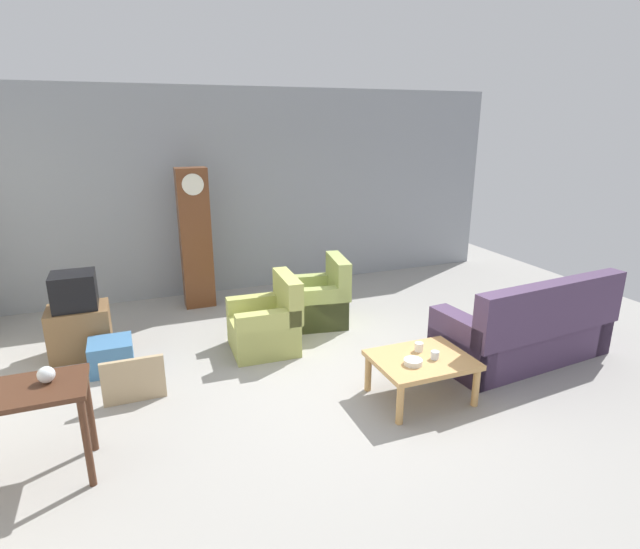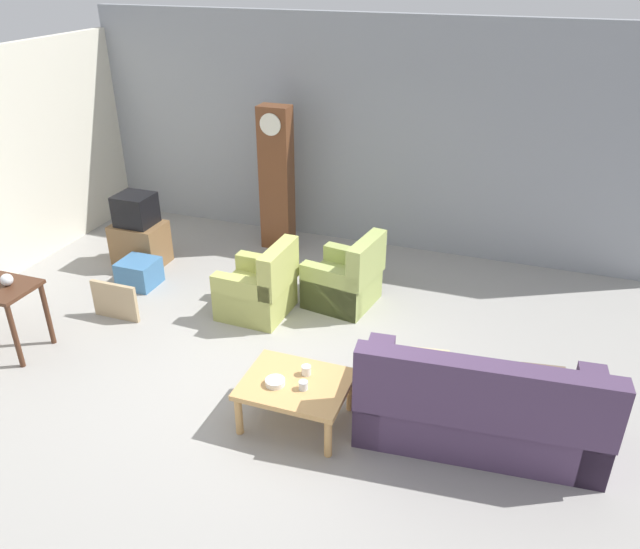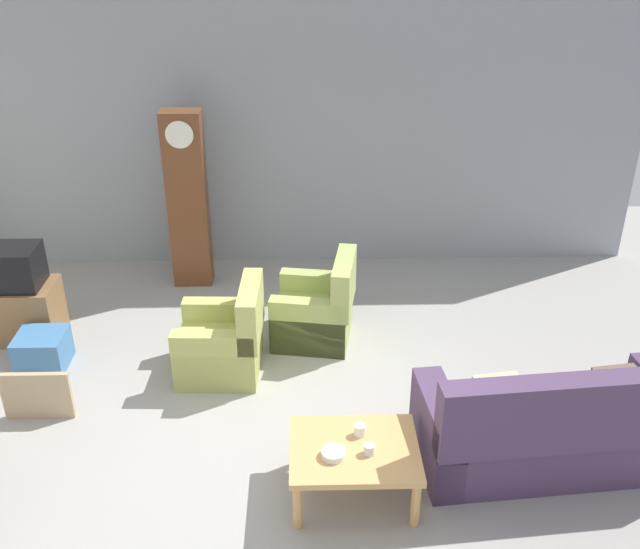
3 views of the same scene
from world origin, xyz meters
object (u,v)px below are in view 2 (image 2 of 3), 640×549
at_px(armchair_olive_far, 345,281).
at_px(storage_box_blue, 139,273).
at_px(couch_floral, 479,410).
at_px(cup_blue_rimmed, 303,385).
at_px(coffee_table_wood, 296,388).
at_px(glass_dome_cloche, 7,280).
at_px(cup_white_porcelain, 306,370).
at_px(grandfather_clock, 277,179).
at_px(framed_picture_leaning, 115,301).
at_px(tv_crt, 135,210).
at_px(tv_stand_cabinet, 141,244).
at_px(bowl_white_stacked, 275,382).
at_px(armchair_olive_near, 259,290).

height_order(armchair_olive_far, storage_box_blue, armchair_olive_far).
height_order(couch_floral, cup_blue_rimmed, couch_floral).
xyz_separation_m(coffee_table_wood, storage_box_blue, (-2.90, 1.78, -0.21)).
xyz_separation_m(armchair_olive_far, storage_box_blue, (-2.68, -0.45, -0.13)).
xyz_separation_m(glass_dome_cloche, cup_white_porcelain, (3.32, 0.04, -0.36)).
distance_m(armchair_olive_far, glass_dome_cloche, 3.76).
xyz_separation_m(grandfather_clock, framed_picture_leaning, (-1.02, -2.54, -0.81)).
bearing_deg(armchair_olive_far, glass_dome_cloche, -145.08).
distance_m(grandfather_clock, cup_white_porcelain, 3.83).
distance_m(grandfather_clock, tv_crt, 1.98).
bearing_deg(couch_floral, tv_crt, 157.04).
bearing_deg(cup_white_porcelain, tv_stand_cabinet, 146.32).
height_order(grandfather_clock, bowl_white_stacked, grandfather_clock).
xyz_separation_m(armchair_olive_far, glass_dome_cloche, (-3.05, -2.13, 0.55)).
relative_size(couch_floral, glass_dome_cloche, 16.83).
distance_m(armchair_olive_far, tv_stand_cabinet, 3.01).
xyz_separation_m(couch_floral, armchair_olive_far, (-1.83, 1.94, -0.05)).
relative_size(grandfather_clock, glass_dome_cloche, 16.00).
relative_size(grandfather_clock, framed_picture_leaning, 3.44).
distance_m(glass_dome_cloche, bowl_white_stacked, 3.14).
distance_m(tv_crt, cup_blue_rimmed, 4.13).
bearing_deg(bowl_white_stacked, glass_dome_cloche, 176.44).
bearing_deg(framed_picture_leaning, cup_blue_rimmed, -20.60).
xyz_separation_m(armchair_olive_far, cup_white_porcelain, (0.28, -2.09, 0.18)).
bearing_deg(armchair_olive_far, framed_picture_leaning, -153.07).
bearing_deg(cup_white_porcelain, couch_floral, 5.26).
height_order(armchair_olive_far, coffee_table_wood, armchair_olive_far).
bearing_deg(framed_picture_leaning, grandfather_clock, 68.18).
height_order(coffee_table_wood, grandfather_clock, grandfather_clock).
xyz_separation_m(couch_floral, framed_picture_leaning, (-4.29, 0.69, -0.12)).
relative_size(armchair_olive_far, cup_blue_rimmed, 11.27).
relative_size(armchair_olive_far, storage_box_blue, 1.99).
xyz_separation_m(storage_box_blue, glass_dome_cloche, (-0.37, -1.68, 0.68)).
height_order(armchair_olive_near, cup_blue_rimmed, armchair_olive_near).
xyz_separation_m(tv_crt, bowl_white_stacked, (3.08, -2.43, -0.33)).
relative_size(armchair_olive_far, bowl_white_stacked, 5.11).
bearing_deg(grandfather_clock, framed_picture_leaning, -111.82).
height_order(armchair_olive_near, bowl_white_stacked, armchair_olive_near).
bearing_deg(glass_dome_cloche, armchair_olive_far, 34.92).
xyz_separation_m(couch_floral, tv_stand_cabinet, (-4.84, 2.05, -0.05)).
bearing_deg(glass_dome_cloche, grandfather_clock, 64.85).
bearing_deg(tv_crt, armchair_olive_near, -17.63).
height_order(armchair_olive_far, framed_picture_leaning, armchair_olive_far).
bearing_deg(cup_white_porcelain, bowl_white_stacked, -131.93).
height_order(armchair_olive_far, tv_crt, tv_crt).
bearing_deg(armchair_olive_near, framed_picture_leaning, -156.31).
bearing_deg(cup_white_porcelain, grandfather_clock, 117.01).
bearing_deg(armchair_olive_far, cup_white_porcelain, -82.40).
bearing_deg(cup_white_porcelain, cup_blue_rimmed, -76.23).
height_order(grandfather_clock, tv_stand_cabinet, grandfather_clock).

